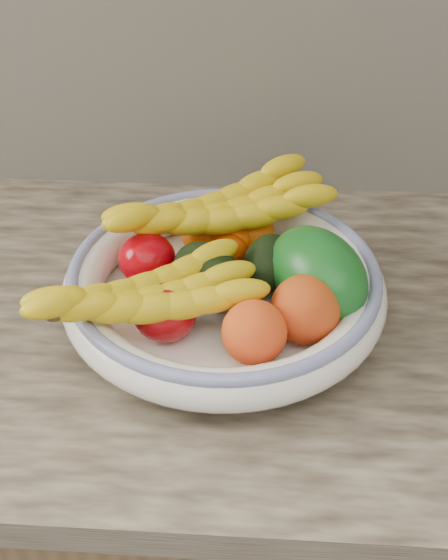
% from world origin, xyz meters
% --- Properties ---
extents(kitchen_counter, '(2.44, 0.66, 1.40)m').
position_xyz_m(kitchen_counter, '(0.00, 1.69, 0.46)').
color(kitchen_counter, brown).
rests_on(kitchen_counter, ground).
extents(fruit_bowl, '(0.39, 0.39, 0.08)m').
position_xyz_m(fruit_bowl, '(0.00, 1.66, 0.95)').
color(fruit_bowl, white).
rests_on(fruit_bowl, kitchen_counter).
extents(clementine_back_left, '(0.07, 0.07, 0.05)m').
position_xyz_m(clementine_back_left, '(-0.03, 1.76, 0.95)').
color(clementine_back_left, '#DB5704').
rests_on(clementine_back_left, fruit_bowl).
extents(clementine_back_right, '(0.07, 0.07, 0.05)m').
position_xyz_m(clementine_back_right, '(0.03, 1.77, 0.95)').
color(clementine_back_right, '#EA6404').
rests_on(clementine_back_right, fruit_bowl).
extents(clementine_back_mid, '(0.05, 0.05, 0.04)m').
position_xyz_m(clementine_back_mid, '(0.00, 1.73, 0.95)').
color(clementine_back_mid, '#E14704').
rests_on(clementine_back_mid, fruit_bowl).
extents(clementine_extra, '(0.06, 0.06, 0.05)m').
position_xyz_m(clementine_extra, '(0.00, 1.75, 0.95)').
color(clementine_extra, '#F26005').
rests_on(clementine_extra, fruit_bowl).
extents(tomato_left, '(0.08, 0.08, 0.06)m').
position_xyz_m(tomato_left, '(-0.10, 1.69, 0.96)').
color(tomato_left, '#AF020B').
rests_on(tomato_left, fruit_bowl).
extents(tomato_near_left, '(0.09, 0.09, 0.07)m').
position_xyz_m(tomato_near_left, '(-0.06, 1.59, 0.96)').
color(tomato_near_left, '#9D080E').
rests_on(tomato_near_left, fruit_bowl).
extents(avocado_center, '(0.13, 0.13, 0.07)m').
position_xyz_m(avocado_center, '(-0.02, 1.66, 0.96)').
color(avocado_center, black).
rests_on(avocado_center, fruit_bowl).
extents(avocado_right, '(0.08, 0.10, 0.06)m').
position_xyz_m(avocado_right, '(0.05, 1.69, 0.96)').
color(avocado_right, black).
rests_on(avocado_right, fruit_bowl).
extents(green_mango, '(0.18, 0.19, 0.13)m').
position_xyz_m(green_mango, '(0.11, 1.66, 0.98)').
color(green_mango, '#0F5316').
rests_on(green_mango, fruit_bowl).
extents(peach_front, '(0.09, 0.09, 0.07)m').
position_xyz_m(peach_front, '(0.04, 1.56, 0.97)').
color(peach_front, orange).
rests_on(peach_front, fruit_bowl).
extents(peach_right, '(0.10, 0.10, 0.08)m').
position_xyz_m(peach_right, '(0.10, 1.60, 0.97)').
color(peach_right, orange).
rests_on(peach_right, fruit_bowl).
extents(banana_bunch_back, '(0.33, 0.24, 0.09)m').
position_xyz_m(banana_bunch_back, '(-0.02, 1.76, 0.99)').
color(banana_bunch_back, yellow).
rests_on(banana_bunch_back, fruit_bowl).
extents(banana_bunch_front, '(0.30, 0.23, 0.08)m').
position_xyz_m(banana_bunch_front, '(-0.08, 1.59, 0.98)').
color(banana_bunch_front, yellow).
rests_on(banana_bunch_front, fruit_bowl).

